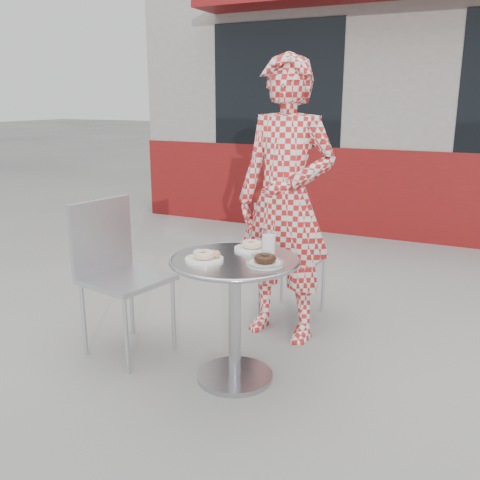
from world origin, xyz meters
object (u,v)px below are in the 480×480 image
at_px(bistro_table, 235,289).
at_px(plate_checker, 265,261).
at_px(plate_near, 205,257).
at_px(chair_left, 127,308).
at_px(milk_cup, 269,243).
at_px(chair_far, 291,281).
at_px(plate_far, 252,246).
at_px(seated_person, 285,201).

relative_size(bistro_table, plate_checker, 3.57).
height_order(plate_near, plate_checker, plate_near).
bearing_deg(chair_left, plate_checker, -81.37).
bearing_deg(bistro_table, milk_cup, 54.59).
distance_m(chair_far, plate_far, 0.94).
relative_size(chair_far, plate_near, 4.16).
height_order(chair_far, milk_cup, chair_far).
height_order(chair_far, plate_checker, chair_far).
relative_size(plate_checker, milk_cup, 1.61).
height_order(chair_left, plate_far, chair_left).
xyz_separation_m(bistro_table, plate_near, (-0.12, -0.10, 0.19)).
height_order(chair_left, milk_cup, chair_left).
relative_size(chair_far, milk_cup, 6.82).
relative_size(chair_left, plate_far, 4.67).
xyz_separation_m(plate_near, milk_cup, (0.25, 0.27, 0.04)).
bearing_deg(milk_cup, chair_left, -169.48).
xyz_separation_m(chair_left, plate_far, (0.76, 0.18, 0.44)).
bearing_deg(plate_far, seated_person, 89.33).
bearing_deg(chair_far, chair_left, 60.35).
xyz_separation_m(chair_far, chair_left, (-0.70, -0.99, 0.03)).
bearing_deg(plate_near, plate_checker, 13.25).
relative_size(chair_far, chair_left, 0.90).
distance_m(chair_left, milk_cup, 1.01).
bearing_deg(seated_person, chair_far, 108.14).
relative_size(seated_person, plate_checker, 9.07).
xyz_separation_m(chair_left, plate_near, (0.62, -0.11, 0.44)).
height_order(plate_far, plate_near, plate_near).
bearing_deg(chair_far, plate_near, 91.61).
bearing_deg(seated_person, milk_cup, -71.96).
xyz_separation_m(plate_checker, milk_cup, (-0.07, 0.20, 0.04)).
bearing_deg(milk_cup, bistro_table, -125.41).
bearing_deg(plate_far, chair_far, 94.22).
relative_size(bistro_table, milk_cup, 5.74).
xyz_separation_m(bistro_table, milk_cup, (0.12, 0.17, 0.23)).
bearing_deg(milk_cup, plate_far, 169.06).
distance_m(chair_far, milk_cup, 0.99).
distance_m(seated_person, plate_far, 0.52).
bearing_deg(milk_cup, plate_near, -132.10).
bearing_deg(plate_near, milk_cup, 47.90).
xyz_separation_m(bistro_table, seated_person, (0.02, 0.69, 0.37)).
bearing_deg(plate_near, bistro_table, 39.02).
bearing_deg(milk_cup, plate_checker, -72.02).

